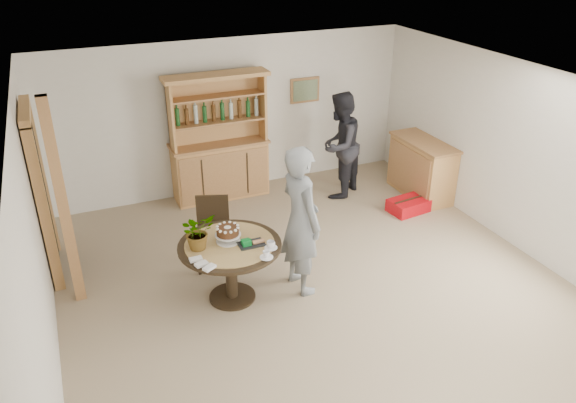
{
  "coord_description": "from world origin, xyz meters",
  "views": [
    {
      "loc": [
        -2.57,
        -4.89,
        4.08
      ],
      "look_at": [
        -0.2,
        0.67,
        1.05
      ],
      "focal_mm": 35.0,
      "sensor_mm": 36.0,
      "label": 1
    }
  ],
  "objects_px": {
    "dining_chair": "(213,228)",
    "teen_boy": "(301,220)",
    "sideboard": "(422,168)",
    "adult_person": "(340,145)",
    "hutch": "(220,157)",
    "red_suitcase": "(408,205)",
    "dining_table": "(230,255)"
  },
  "relations": [
    {
      "from": "adult_person",
      "to": "red_suitcase",
      "type": "xyz_separation_m",
      "value": [
        0.73,
        -0.98,
        -0.77
      ]
    },
    {
      "from": "sideboard",
      "to": "dining_chair",
      "type": "height_order",
      "value": "dining_chair"
    },
    {
      "from": "teen_boy",
      "to": "red_suitcase",
      "type": "xyz_separation_m",
      "value": [
        2.39,
        1.17,
        -0.83
      ]
    },
    {
      "from": "hutch",
      "to": "sideboard",
      "type": "xyz_separation_m",
      "value": [
        3.04,
        -1.24,
        -0.22
      ]
    },
    {
      "from": "hutch",
      "to": "teen_boy",
      "type": "xyz_separation_m",
      "value": [
        0.14,
        -2.87,
        0.24
      ]
    },
    {
      "from": "hutch",
      "to": "dining_chair",
      "type": "height_order",
      "value": "hutch"
    },
    {
      "from": "sideboard",
      "to": "red_suitcase",
      "type": "height_order",
      "value": "sideboard"
    },
    {
      "from": "dining_chair",
      "to": "red_suitcase",
      "type": "bearing_deg",
      "value": 24.4
    },
    {
      "from": "sideboard",
      "to": "dining_table",
      "type": "xyz_separation_m",
      "value": [
        -3.75,
        -1.52,
        0.13
      ]
    },
    {
      "from": "sideboard",
      "to": "adult_person",
      "type": "relative_size",
      "value": 0.73
    },
    {
      "from": "sideboard",
      "to": "dining_table",
      "type": "distance_m",
      "value": 4.05
    },
    {
      "from": "sideboard",
      "to": "dining_chair",
      "type": "bearing_deg",
      "value": -169.38
    },
    {
      "from": "dining_chair",
      "to": "teen_boy",
      "type": "bearing_deg",
      "value": -28.37
    },
    {
      "from": "adult_person",
      "to": "teen_boy",
      "type": "bearing_deg",
      "value": 15.39
    },
    {
      "from": "sideboard",
      "to": "hutch",
      "type": "bearing_deg",
      "value": 157.79
    },
    {
      "from": "dining_chair",
      "to": "dining_table",
      "type": "bearing_deg",
      "value": -71.92
    },
    {
      "from": "adult_person",
      "to": "dining_table",
      "type": "bearing_deg",
      "value": 2.29
    },
    {
      "from": "dining_chair",
      "to": "teen_boy",
      "type": "relative_size",
      "value": 0.51
    },
    {
      "from": "hutch",
      "to": "dining_table",
      "type": "bearing_deg",
      "value": -104.49
    },
    {
      "from": "dining_chair",
      "to": "red_suitcase",
      "type": "distance_m",
      "value": 3.25
    },
    {
      "from": "dining_table",
      "to": "hutch",
      "type": "bearing_deg",
      "value": 75.51
    },
    {
      "from": "hutch",
      "to": "dining_chair",
      "type": "bearing_deg",
      "value": -109.51
    },
    {
      "from": "dining_table",
      "to": "adult_person",
      "type": "height_order",
      "value": "adult_person"
    },
    {
      "from": "hutch",
      "to": "adult_person",
      "type": "height_order",
      "value": "hutch"
    },
    {
      "from": "red_suitcase",
      "to": "dining_chair",
      "type": "bearing_deg",
      "value": 177.31
    },
    {
      "from": "hutch",
      "to": "dining_table",
      "type": "xyz_separation_m",
      "value": [
        -0.71,
        -2.77,
        -0.08
      ]
    },
    {
      "from": "sideboard",
      "to": "adult_person",
      "type": "height_order",
      "value": "adult_person"
    },
    {
      "from": "adult_person",
      "to": "hutch",
      "type": "bearing_deg",
      "value": -58.7
    },
    {
      "from": "red_suitcase",
      "to": "adult_person",
      "type": "bearing_deg",
      "value": 119.54
    },
    {
      "from": "dining_table",
      "to": "adult_person",
      "type": "distance_m",
      "value": 3.25
    },
    {
      "from": "hutch",
      "to": "red_suitcase",
      "type": "xyz_separation_m",
      "value": [
        2.52,
        -1.69,
        -0.59
      ]
    },
    {
      "from": "adult_person",
      "to": "sideboard",
      "type": "bearing_deg",
      "value": 119.96
    }
  ]
}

